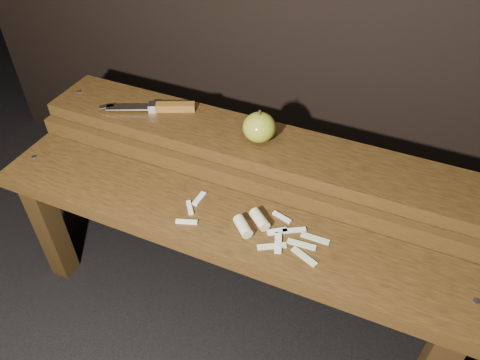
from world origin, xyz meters
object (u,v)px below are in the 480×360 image
at_px(bench_front_tier, 220,240).
at_px(bench_rear_tier, 256,166).
at_px(knife, 163,107).
at_px(apple, 259,127).

bearing_deg(bench_front_tier, bench_rear_tier, 90.00).
distance_m(bench_front_tier, knife, 0.41).
xyz_separation_m(bench_front_tier, knife, (-0.29, 0.25, 0.16)).
bearing_deg(bench_front_tier, knife, 139.15).
xyz_separation_m(bench_rear_tier, apple, (0.00, 0.00, 0.12)).
relative_size(bench_front_tier, apple, 13.76).
height_order(bench_front_tier, knife, knife).
height_order(bench_rear_tier, apple, apple).
bearing_deg(bench_front_tier, apple, 89.01).
distance_m(bench_front_tier, apple, 0.30).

